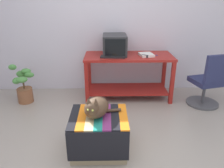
{
  "coord_description": "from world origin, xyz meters",
  "views": [
    {
      "loc": [
        -0.0,
        -1.99,
        1.69
      ],
      "look_at": [
        0.06,
        0.85,
        0.55
      ],
      "focal_mm": 35.18,
      "sensor_mm": 36.0,
      "label": 1
    }
  ],
  "objects_px": {
    "tv_monitor": "(115,45)",
    "cat": "(96,107)",
    "ottoman_with_blanket": "(99,133)",
    "potted_plant": "(24,87)",
    "desk": "(128,69)",
    "office_chair": "(208,84)",
    "keyboard": "(113,57)",
    "book": "(146,55)",
    "stapler": "(145,56)"
  },
  "relations": [
    {
      "from": "tv_monitor",
      "to": "office_chair",
      "type": "height_order",
      "value": "tv_monitor"
    },
    {
      "from": "desk",
      "to": "stapler",
      "type": "distance_m",
      "value": 0.39
    },
    {
      "from": "desk",
      "to": "book",
      "type": "height_order",
      "value": "book"
    },
    {
      "from": "stapler",
      "to": "tv_monitor",
      "type": "bearing_deg",
      "value": 98.66
    },
    {
      "from": "cat",
      "to": "office_chair",
      "type": "distance_m",
      "value": 2.07
    },
    {
      "from": "book",
      "to": "potted_plant",
      "type": "xyz_separation_m",
      "value": [
        -2.05,
        -0.13,
        -0.51
      ]
    },
    {
      "from": "ottoman_with_blanket",
      "to": "office_chair",
      "type": "bearing_deg",
      "value": 32.8
    },
    {
      "from": "keyboard",
      "to": "ottoman_with_blanket",
      "type": "distance_m",
      "value": 1.44
    },
    {
      "from": "ottoman_with_blanket",
      "to": "stapler",
      "type": "distance_m",
      "value": 1.6
    },
    {
      "from": "desk",
      "to": "cat",
      "type": "relative_size",
      "value": 3.29
    },
    {
      "from": "book",
      "to": "cat",
      "type": "relative_size",
      "value": 0.56
    },
    {
      "from": "tv_monitor",
      "to": "stapler",
      "type": "relative_size",
      "value": 4.63
    },
    {
      "from": "desk",
      "to": "ottoman_with_blanket",
      "type": "relative_size",
      "value": 2.3
    },
    {
      "from": "tv_monitor",
      "to": "stapler",
      "type": "xyz_separation_m",
      "value": [
        0.48,
        -0.21,
        -0.14
      ]
    },
    {
      "from": "tv_monitor",
      "to": "potted_plant",
      "type": "relative_size",
      "value": 0.77
    },
    {
      "from": "tv_monitor",
      "to": "cat",
      "type": "height_order",
      "value": "tv_monitor"
    },
    {
      "from": "keyboard",
      "to": "desk",
      "type": "bearing_deg",
      "value": 33.46
    },
    {
      "from": "desk",
      "to": "office_chair",
      "type": "xyz_separation_m",
      "value": [
        1.25,
        -0.36,
        -0.14
      ]
    },
    {
      "from": "keyboard",
      "to": "ottoman_with_blanket",
      "type": "height_order",
      "value": "keyboard"
    },
    {
      "from": "potted_plant",
      "to": "tv_monitor",
      "type": "bearing_deg",
      "value": 8.73
    },
    {
      "from": "cat",
      "to": "potted_plant",
      "type": "relative_size",
      "value": 0.67
    },
    {
      "from": "book",
      "to": "office_chair",
      "type": "relative_size",
      "value": 0.28
    },
    {
      "from": "desk",
      "to": "book",
      "type": "xyz_separation_m",
      "value": [
        0.29,
        -0.05,
        0.26
      ]
    },
    {
      "from": "book",
      "to": "potted_plant",
      "type": "distance_m",
      "value": 2.12
    },
    {
      "from": "keyboard",
      "to": "ottoman_with_blanket",
      "type": "relative_size",
      "value": 0.62
    },
    {
      "from": "tv_monitor",
      "to": "keyboard",
      "type": "height_order",
      "value": "tv_monitor"
    },
    {
      "from": "potted_plant",
      "to": "cat",
      "type": "bearing_deg",
      "value": -45.3
    },
    {
      "from": "keyboard",
      "to": "office_chair",
      "type": "distance_m",
      "value": 1.59
    },
    {
      "from": "potted_plant",
      "to": "keyboard",
      "type": "bearing_deg",
      "value": 1.14
    },
    {
      "from": "stapler",
      "to": "desk",
      "type": "bearing_deg",
      "value": 91.43
    },
    {
      "from": "ottoman_with_blanket",
      "to": "office_chair",
      "type": "relative_size",
      "value": 0.72
    },
    {
      "from": "tv_monitor",
      "to": "potted_plant",
      "type": "distance_m",
      "value": 1.68
    },
    {
      "from": "ottoman_with_blanket",
      "to": "potted_plant",
      "type": "height_order",
      "value": "potted_plant"
    },
    {
      "from": "cat",
      "to": "ottoman_with_blanket",
      "type": "bearing_deg",
      "value": 25.72
    },
    {
      "from": "tv_monitor",
      "to": "office_chair",
      "type": "xyz_separation_m",
      "value": [
        1.48,
        -0.42,
        -0.54
      ]
    },
    {
      "from": "stapler",
      "to": "ottoman_with_blanket",
      "type": "bearing_deg",
      "value": -176.18
    },
    {
      "from": "book",
      "to": "potted_plant",
      "type": "height_order",
      "value": "book"
    },
    {
      "from": "book",
      "to": "cat",
      "type": "distance_m",
      "value": 1.63
    },
    {
      "from": "desk",
      "to": "ottoman_with_blanket",
      "type": "xyz_separation_m",
      "value": [
        -0.46,
        -1.46,
        -0.3
      ]
    },
    {
      "from": "potted_plant",
      "to": "office_chair",
      "type": "bearing_deg",
      "value": -3.57
    },
    {
      "from": "keyboard",
      "to": "office_chair",
      "type": "relative_size",
      "value": 0.45
    },
    {
      "from": "desk",
      "to": "stapler",
      "type": "height_order",
      "value": "stapler"
    },
    {
      "from": "ottoman_with_blanket",
      "to": "cat",
      "type": "distance_m",
      "value": 0.34
    },
    {
      "from": "book",
      "to": "office_chair",
      "type": "height_order",
      "value": "office_chair"
    },
    {
      "from": "keyboard",
      "to": "cat",
      "type": "xyz_separation_m",
      "value": [
        -0.21,
        -1.32,
        -0.22
      ]
    },
    {
      "from": "ottoman_with_blanket",
      "to": "cat",
      "type": "bearing_deg",
      "value": -169.85
    },
    {
      "from": "book",
      "to": "stapler",
      "type": "xyz_separation_m",
      "value": [
        -0.04,
        -0.1,
        0.0
      ]
    },
    {
      "from": "ottoman_with_blanket",
      "to": "cat",
      "type": "relative_size",
      "value": 1.43
    },
    {
      "from": "potted_plant",
      "to": "ottoman_with_blanket",
      "type": "bearing_deg",
      "value": -44.7
    },
    {
      "from": "keyboard",
      "to": "office_chair",
      "type": "bearing_deg",
      "value": -2.56
    }
  ]
}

